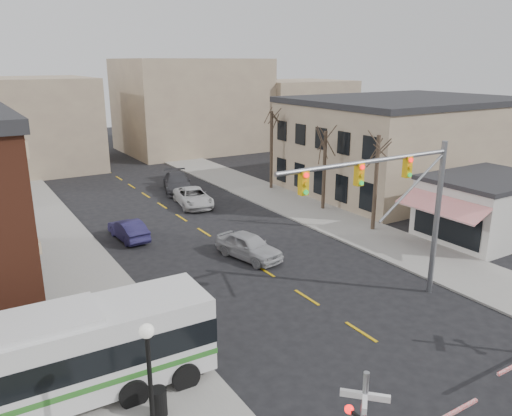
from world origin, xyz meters
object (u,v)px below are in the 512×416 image
(traffic_signal_mast, at_px, (401,194))
(car_a, at_px, (249,246))
(transit_bus, at_px, (23,367))
(street_lamp, at_px, (149,363))
(pedestrian_far, at_px, (106,308))
(trash_bin, at_px, (158,402))
(car_b, at_px, (128,230))
(car_d, at_px, (177,183))
(car_c, at_px, (193,197))
(pedestrian_near, at_px, (177,345))

(traffic_signal_mast, distance_m, car_a, 10.72)
(transit_bus, height_order, street_lamp, street_lamp)
(pedestrian_far, bearing_deg, street_lamp, -149.91)
(street_lamp, height_order, trash_bin, street_lamp)
(street_lamp, bearing_deg, trash_bin, 64.55)
(transit_bus, distance_m, pedestrian_far, 6.10)
(car_a, height_order, car_b, car_a)
(car_d, bearing_deg, car_a, -81.08)
(trash_bin, height_order, car_d, car_d)
(car_b, xyz_separation_m, car_c, (7.25, 5.20, 0.05))
(traffic_signal_mast, relative_size, car_a, 2.14)
(street_lamp, bearing_deg, car_a, 48.74)
(car_a, relative_size, car_c, 0.87)
(car_a, relative_size, car_b, 1.10)
(trash_bin, bearing_deg, pedestrian_near, 53.88)
(pedestrian_far, bearing_deg, trash_bin, -145.48)
(trash_bin, xyz_separation_m, pedestrian_far, (0.25, 7.01, 0.32))
(street_lamp, distance_m, car_d, 32.86)
(car_b, height_order, car_d, car_d)
(trash_bin, xyz_separation_m, car_d, (12.83, 28.33, 0.22))
(transit_bus, bearing_deg, car_b, 61.14)
(traffic_signal_mast, bearing_deg, pedestrian_far, 157.17)
(car_a, relative_size, pedestrian_near, 2.49)
(pedestrian_near, bearing_deg, transit_bus, 99.20)
(street_lamp, bearing_deg, transit_bus, 127.09)
(transit_bus, relative_size, pedestrian_far, 7.96)
(car_d, bearing_deg, car_c, -80.72)
(car_b, relative_size, pedestrian_far, 2.57)
(transit_bus, bearing_deg, traffic_signal_mast, -2.78)
(car_b, bearing_deg, transit_bus, 57.37)
(traffic_signal_mast, height_order, street_lamp, traffic_signal_mast)
(street_lamp, height_order, pedestrian_far, street_lamp)
(transit_bus, distance_m, traffic_signal_mast, 17.12)
(pedestrian_near, bearing_deg, street_lamp, 159.00)
(transit_bus, relative_size, street_lamp, 2.97)
(traffic_signal_mast, xyz_separation_m, car_a, (-2.92, 9.05, -4.95))
(car_b, relative_size, car_d, 0.73)
(car_c, bearing_deg, car_d, 91.09)
(transit_bus, bearing_deg, car_c, 52.64)
(traffic_signal_mast, distance_m, pedestrian_near, 12.20)
(street_lamp, xyz_separation_m, car_d, (13.55, 29.84, -2.42))
(transit_bus, distance_m, pedestrian_near, 5.48)
(street_lamp, xyz_separation_m, car_a, (10.73, 12.23, -2.46))
(car_b, bearing_deg, car_c, -148.13)
(pedestrian_far, bearing_deg, car_c, 0.34)
(car_a, bearing_deg, car_b, 113.07)
(traffic_signal_mast, relative_size, pedestrian_far, 6.08)
(trash_bin, height_order, pedestrian_far, pedestrian_far)
(transit_bus, height_order, car_a, transit_bus)
(pedestrian_far, bearing_deg, car_a, -32.68)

